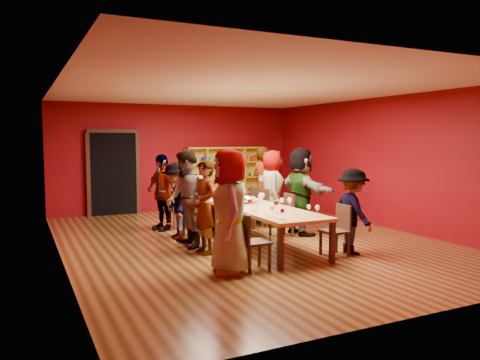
% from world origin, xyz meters
% --- Properties ---
extents(room_shell, '(7.10, 9.10, 3.04)m').
position_xyz_m(room_shell, '(0.00, 0.00, 1.50)').
color(room_shell, '#4D2E14').
rests_on(room_shell, ground).
extents(tasting_table, '(1.10, 4.50, 0.75)m').
position_xyz_m(tasting_table, '(0.00, 0.00, 0.70)').
color(tasting_table, tan).
rests_on(tasting_table, ground).
extents(doorway, '(1.40, 0.17, 2.30)m').
position_xyz_m(doorway, '(-1.80, 4.43, 1.12)').
color(doorway, black).
rests_on(doorway, ground).
extents(shelving_unit, '(2.40, 0.40, 1.80)m').
position_xyz_m(shelving_unit, '(1.40, 4.32, 0.98)').
color(shelving_unit, gold).
rests_on(shelving_unit, ground).
extents(chair_person_left_0, '(0.42, 0.42, 0.89)m').
position_xyz_m(chair_person_left_0, '(-0.91, -1.95, 0.50)').
color(chair_person_left_0, black).
rests_on(chair_person_left_0, ground).
extents(person_left_0, '(0.73, 1.02, 1.89)m').
position_xyz_m(person_left_0, '(-1.25, -1.95, 0.94)').
color(person_left_0, '#5377AC').
rests_on(person_left_0, ground).
extents(chair_person_left_1, '(0.42, 0.42, 0.89)m').
position_xyz_m(chair_person_left_1, '(-0.91, -0.66, 0.50)').
color(chair_person_left_1, black).
rests_on(chair_person_left_1, ground).
extents(person_left_1, '(0.52, 0.66, 1.67)m').
position_xyz_m(person_left_1, '(-1.16, -0.66, 0.84)').
color(person_left_1, '#545459').
rests_on(person_left_1, ground).
extents(chair_person_left_2, '(0.42, 0.42, 0.89)m').
position_xyz_m(chair_person_left_2, '(-0.91, -0.10, 0.50)').
color(chair_person_left_2, black).
rests_on(chair_person_left_2, ground).
extents(person_left_2, '(0.51, 0.90, 1.84)m').
position_xyz_m(person_left_2, '(-1.30, -0.10, 0.92)').
color(person_left_2, '#5D8DC0').
rests_on(person_left_2, ground).
extents(chair_person_left_3, '(0.42, 0.42, 0.89)m').
position_xyz_m(chair_person_left_3, '(-0.91, 0.80, 0.50)').
color(chair_person_left_3, black).
rests_on(chair_person_left_3, ground).
extents(person_left_3, '(0.52, 1.05, 1.56)m').
position_xyz_m(person_left_3, '(-1.22, 0.80, 0.78)').
color(person_left_3, '#47484C').
rests_on(person_left_3, ground).
extents(chair_person_left_4, '(0.42, 0.42, 0.89)m').
position_xyz_m(chair_person_left_4, '(-0.91, 1.77, 0.50)').
color(chair_person_left_4, black).
rests_on(chair_person_left_4, ground).
extents(person_left_4, '(0.79, 1.09, 1.70)m').
position_xyz_m(person_left_4, '(-1.22, 1.77, 0.85)').
color(person_left_4, tan).
rests_on(person_left_4, ground).
extents(chair_person_right_0, '(0.42, 0.42, 0.89)m').
position_xyz_m(chair_person_right_0, '(0.91, -1.78, 0.50)').
color(chair_person_right_0, black).
rests_on(chair_person_right_0, ground).
extents(person_right_0, '(0.52, 1.02, 1.51)m').
position_xyz_m(person_right_0, '(1.22, -1.78, 0.76)').
color(person_right_0, white).
rests_on(person_right_0, ground).
extents(chair_person_right_2, '(0.42, 0.42, 0.89)m').
position_xyz_m(chair_person_right_2, '(0.91, 0.03, 0.50)').
color(chair_person_right_2, black).
rests_on(chair_person_right_2, ground).
extents(person_right_2, '(0.53, 1.73, 1.86)m').
position_xyz_m(person_right_2, '(1.31, 0.03, 0.93)').
color(person_right_2, '#121533').
rests_on(person_right_2, ground).
extents(chair_person_right_3, '(0.42, 0.42, 0.89)m').
position_xyz_m(chair_person_right_3, '(0.91, 1.14, 0.50)').
color(chair_person_right_3, black).
rests_on(chair_person_right_3, ground).
extents(person_right_3, '(0.79, 0.99, 1.78)m').
position_xyz_m(person_right_3, '(1.24, 1.14, 0.89)').
color(person_right_3, '#6190C8').
rests_on(person_right_3, ground).
extents(chair_person_right_4, '(0.42, 0.42, 0.89)m').
position_xyz_m(chair_person_right_4, '(0.91, 1.62, 0.50)').
color(chair_person_right_4, black).
rests_on(chair_person_right_4, ground).
extents(person_right_4, '(0.68, 0.80, 1.85)m').
position_xyz_m(person_right_4, '(1.27, 1.62, 0.93)').
color(person_right_4, beige).
rests_on(person_right_4, ground).
extents(wine_glass_0, '(0.08, 0.08, 0.21)m').
position_xyz_m(wine_glass_0, '(0.28, 1.63, 0.90)').
color(wine_glass_0, white).
rests_on(wine_glass_0, tasting_table).
extents(wine_glass_1, '(0.08, 0.08, 0.20)m').
position_xyz_m(wine_glass_1, '(-0.31, -0.00, 0.90)').
color(wine_glass_1, white).
rests_on(wine_glass_1, tasting_table).
extents(wine_glass_2, '(0.08, 0.08, 0.20)m').
position_xyz_m(wine_glass_2, '(0.37, 0.09, 0.90)').
color(wine_glass_2, white).
rests_on(wine_glass_2, tasting_table).
extents(wine_glass_3, '(0.09, 0.09, 0.22)m').
position_xyz_m(wine_glass_3, '(-0.21, 1.22, 0.91)').
color(wine_glass_3, white).
rests_on(wine_glass_3, tasting_table).
extents(wine_glass_4, '(0.09, 0.09, 0.22)m').
position_xyz_m(wine_glass_4, '(-0.31, 0.97, 0.91)').
color(wine_glass_4, white).
rests_on(wine_glass_4, tasting_table).
extents(wine_glass_5, '(0.08, 0.08, 0.20)m').
position_xyz_m(wine_glass_5, '(0.33, -0.06, 0.90)').
color(wine_glass_5, white).
rests_on(wine_glass_5, tasting_table).
extents(wine_glass_6, '(0.08, 0.08, 0.21)m').
position_xyz_m(wine_glass_6, '(0.28, 0.71, 0.90)').
color(wine_glass_6, white).
rests_on(wine_glass_6, tasting_table).
extents(wine_glass_7, '(0.08, 0.08, 0.20)m').
position_xyz_m(wine_glass_7, '(-0.11, -0.52, 0.90)').
color(wine_glass_7, white).
rests_on(wine_glass_7, tasting_table).
extents(wine_glass_8, '(0.08, 0.08, 0.20)m').
position_xyz_m(wine_glass_8, '(0.37, 0.97, 0.89)').
color(wine_glass_8, white).
rests_on(wine_glass_8, tasting_table).
extents(wine_glass_9, '(0.09, 0.09, 0.22)m').
position_xyz_m(wine_glass_9, '(-0.05, -1.27, 0.91)').
color(wine_glass_9, white).
rests_on(wine_glass_9, tasting_table).
extents(wine_glass_10, '(0.08, 0.08, 0.19)m').
position_xyz_m(wine_glass_10, '(0.30, -0.88, 0.89)').
color(wine_glass_10, white).
rests_on(wine_glass_10, tasting_table).
extents(wine_glass_11, '(0.08, 0.08, 0.20)m').
position_xyz_m(wine_glass_11, '(-0.27, 1.85, 0.90)').
color(wine_glass_11, white).
rests_on(wine_glass_11, tasting_table).
extents(wine_glass_12, '(0.09, 0.09, 0.22)m').
position_xyz_m(wine_glass_12, '(-0.33, -0.00, 0.91)').
color(wine_glass_12, white).
rests_on(wine_glass_12, tasting_table).
extents(wine_glass_13, '(0.07, 0.07, 0.18)m').
position_xyz_m(wine_glass_13, '(0.34, 1.95, 0.88)').
color(wine_glass_13, white).
rests_on(wine_glass_13, tasting_table).
extents(wine_glass_14, '(0.08, 0.08, 0.19)m').
position_xyz_m(wine_glass_14, '(0.36, -1.93, 0.89)').
color(wine_glass_14, white).
rests_on(wine_glass_14, tasting_table).
extents(wine_glass_15, '(0.08, 0.08, 0.20)m').
position_xyz_m(wine_glass_15, '(-0.34, -1.64, 0.89)').
color(wine_glass_15, white).
rests_on(wine_glass_15, tasting_table).
extents(wine_glass_16, '(0.09, 0.09, 0.22)m').
position_xyz_m(wine_glass_16, '(0.37, -1.03, 0.91)').
color(wine_glass_16, white).
rests_on(wine_glass_16, tasting_table).
extents(wine_glass_17, '(0.07, 0.07, 0.18)m').
position_xyz_m(wine_glass_17, '(-0.31, -1.92, 0.88)').
color(wine_glass_17, white).
rests_on(wine_glass_17, tasting_table).
extents(wine_glass_18, '(0.07, 0.07, 0.18)m').
position_xyz_m(wine_glass_18, '(0.33, -1.72, 0.88)').
color(wine_glass_18, white).
rests_on(wine_glass_18, tasting_table).
extents(wine_glass_19, '(0.08, 0.08, 0.21)m').
position_xyz_m(wine_glass_19, '(-0.33, -0.79, 0.90)').
color(wine_glass_19, white).
rests_on(wine_glass_19, tasting_table).
extents(wine_glass_20, '(0.09, 0.09, 0.22)m').
position_xyz_m(wine_glass_20, '(-0.26, 1.76, 0.91)').
color(wine_glass_20, white).
rests_on(wine_glass_20, tasting_table).
extents(wine_glass_21, '(0.08, 0.08, 0.20)m').
position_xyz_m(wine_glass_21, '(0.14, 0.33, 0.90)').
color(wine_glass_21, white).
rests_on(wine_glass_21, tasting_table).
extents(wine_glass_22, '(0.09, 0.09, 0.22)m').
position_xyz_m(wine_glass_22, '(-0.27, -0.96, 0.91)').
color(wine_glass_22, white).
rests_on(wine_glass_22, tasting_table).
extents(spittoon_bowl, '(0.32, 0.32, 0.17)m').
position_xyz_m(spittoon_bowl, '(0.04, 0.01, 0.82)').
color(spittoon_bowl, silver).
rests_on(spittoon_bowl, tasting_table).
extents(carafe_a, '(0.13, 0.13, 0.25)m').
position_xyz_m(carafe_a, '(-0.26, 0.27, 0.86)').
color(carafe_a, white).
rests_on(carafe_a, tasting_table).
extents(carafe_b, '(0.12, 0.12, 0.24)m').
position_xyz_m(carafe_b, '(0.11, -0.39, 0.86)').
color(carafe_b, white).
rests_on(carafe_b, tasting_table).
extents(wine_bottle, '(0.07, 0.07, 0.30)m').
position_xyz_m(wine_bottle, '(0.23, 1.68, 0.86)').
color(wine_bottle, '#123416').
rests_on(wine_bottle, tasting_table).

